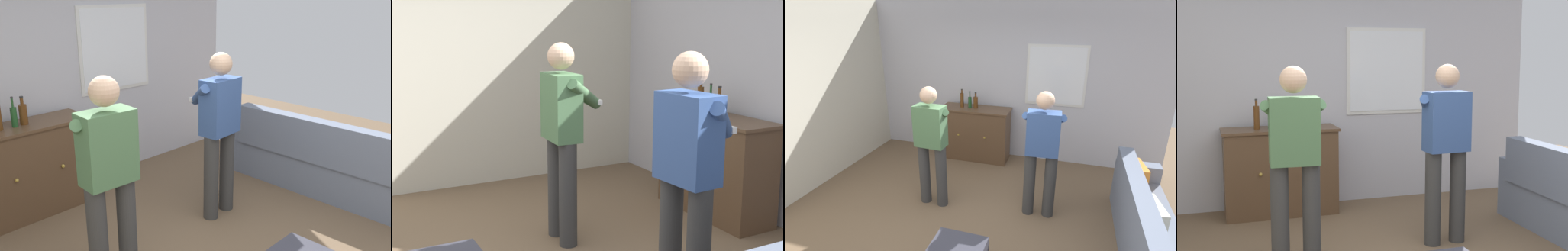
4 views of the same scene
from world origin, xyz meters
TOP-DOWN VIEW (x-y plane):
  - wall_side_left at (-2.66, 0.00)m, footprint 0.12×5.20m
  - sideboard_cabinet at (-0.58, 2.30)m, footprint 1.25×0.49m
  - bottle_wine_green at (-0.58, 2.31)m, footprint 0.08×0.08m
  - bottle_liquor_amber at (-0.68, 2.29)m, footprint 0.06×0.06m
  - bottle_spirits_clear at (-0.83, 2.30)m, footprint 0.06×0.06m
  - person_standing_left at (-0.68, 0.74)m, footprint 0.56×0.49m
  - person_standing_right at (0.75, 0.91)m, footprint 0.56×0.49m

SIDE VIEW (x-z plane):
  - sideboard_cabinet at x=-0.58m, z-range 0.00..0.96m
  - person_standing_left at x=-0.68m, z-range 0.10..1.78m
  - person_standing_right at x=0.75m, z-range 0.10..1.78m
  - bottle_liquor_amber at x=-0.68m, z-range 0.92..1.22m
  - bottle_wine_green at x=-0.58m, z-range 0.93..1.21m
  - bottle_spirits_clear at x=-0.83m, z-range 0.93..1.26m
  - wall_side_left at x=-2.66m, z-range 0.00..2.80m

